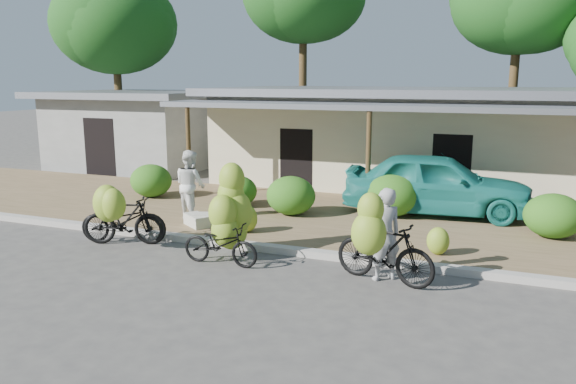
{
  "coord_description": "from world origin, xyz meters",
  "views": [
    {
      "loc": [
        3.48,
        -8.66,
        3.67
      ],
      "look_at": [
        -0.98,
        2.67,
        1.2
      ],
      "focal_mm": 35.0,
      "sensor_mm": 36.0,
      "label": 1
    }
  ],
  "objects_px": {
    "tree_back_left": "(113,22)",
    "teal_van": "(437,184)",
    "bike_far_left": "(119,218)",
    "bike_left": "(123,218)",
    "vendor": "(385,234)",
    "bystander": "(190,185)",
    "sack_near": "(211,219)",
    "sack_far": "(197,220)",
    "bike_right": "(381,246)",
    "bike_center": "(227,223)"
  },
  "relations": [
    {
      "from": "sack_far",
      "to": "teal_van",
      "type": "relative_size",
      "value": 0.16
    },
    {
      "from": "bike_far_left",
      "to": "bystander",
      "type": "relative_size",
      "value": 1.14
    },
    {
      "from": "bike_left",
      "to": "vendor",
      "type": "height_order",
      "value": "vendor"
    },
    {
      "from": "bike_far_left",
      "to": "sack_near",
      "type": "height_order",
      "value": "bike_far_left"
    },
    {
      "from": "tree_back_left",
      "to": "sack_far",
      "type": "distance_m",
      "value": 15.59
    },
    {
      "from": "bike_left",
      "to": "bike_center",
      "type": "bearing_deg",
      "value": -110.87
    },
    {
      "from": "bike_center",
      "to": "sack_far",
      "type": "relative_size",
      "value": 2.66
    },
    {
      "from": "bike_center",
      "to": "bike_far_left",
      "type": "bearing_deg",
      "value": 87.69
    },
    {
      "from": "bystander",
      "to": "sack_near",
      "type": "bearing_deg",
      "value": 178.13
    },
    {
      "from": "bike_left",
      "to": "bike_right",
      "type": "xyz_separation_m",
      "value": [
        5.86,
        -0.29,
        0.09
      ]
    },
    {
      "from": "vendor",
      "to": "teal_van",
      "type": "xyz_separation_m",
      "value": [
        0.31,
        5.12,
        0.07
      ]
    },
    {
      "from": "tree_back_left",
      "to": "bike_center",
      "type": "relative_size",
      "value": 4.17
    },
    {
      "from": "tree_back_left",
      "to": "teal_van",
      "type": "height_order",
      "value": "tree_back_left"
    },
    {
      "from": "sack_far",
      "to": "vendor",
      "type": "relative_size",
      "value": 0.43
    },
    {
      "from": "bike_far_left",
      "to": "bike_left",
      "type": "relative_size",
      "value": 1.04
    },
    {
      "from": "bike_center",
      "to": "vendor",
      "type": "bearing_deg",
      "value": -89.32
    },
    {
      "from": "sack_far",
      "to": "teal_van",
      "type": "height_order",
      "value": "teal_van"
    },
    {
      "from": "tree_back_left",
      "to": "bike_right",
      "type": "bearing_deg",
      "value": -38.7
    },
    {
      "from": "bystander",
      "to": "bike_right",
      "type": "bearing_deg",
      "value": -178.68
    },
    {
      "from": "sack_near",
      "to": "bike_right",
      "type": "bearing_deg",
      "value": -24.58
    },
    {
      "from": "vendor",
      "to": "bystander",
      "type": "xyz_separation_m",
      "value": [
        -5.5,
        2.32,
        0.14
      ]
    },
    {
      "from": "bike_far_left",
      "to": "bike_right",
      "type": "xyz_separation_m",
      "value": [
        5.99,
        -0.33,
        0.11
      ]
    },
    {
      "from": "tree_back_left",
      "to": "bike_far_left",
      "type": "relative_size",
      "value": 4.12
    },
    {
      "from": "bike_far_left",
      "to": "vendor",
      "type": "relative_size",
      "value": 1.16
    },
    {
      "from": "tree_back_left",
      "to": "bystander",
      "type": "distance_m",
      "value": 14.58
    },
    {
      "from": "sack_far",
      "to": "vendor",
      "type": "bearing_deg",
      "value": -18.98
    },
    {
      "from": "bike_center",
      "to": "sack_far",
      "type": "height_order",
      "value": "bike_center"
    },
    {
      "from": "bike_right",
      "to": "sack_far",
      "type": "distance_m",
      "value": 5.39
    },
    {
      "from": "bike_far_left",
      "to": "vendor",
      "type": "xyz_separation_m",
      "value": [
        5.99,
        -0.07,
        0.26
      ]
    },
    {
      "from": "bike_right",
      "to": "teal_van",
      "type": "height_order",
      "value": "bike_right"
    },
    {
      "from": "bike_far_left",
      "to": "vendor",
      "type": "distance_m",
      "value": 6.0
    },
    {
      "from": "tree_back_left",
      "to": "bike_far_left",
      "type": "xyz_separation_m",
      "value": [
        9.2,
        -11.83,
        -5.58
      ]
    },
    {
      "from": "tree_back_left",
      "to": "bike_center",
      "type": "distance_m",
      "value": 17.75
    },
    {
      "from": "tree_back_left",
      "to": "bike_far_left",
      "type": "bearing_deg",
      "value": -52.14
    },
    {
      "from": "vendor",
      "to": "sack_far",
      "type": "bearing_deg",
      "value": -57.54
    },
    {
      "from": "bike_center",
      "to": "sack_far",
      "type": "xyz_separation_m",
      "value": [
        -1.77,
        1.75,
        -0.53
      ]
    },
    {
      "from": "teal_van",
      "to": "bike_left",
      "type": "bearing_deg",
      "value": 123.88
    },
    {
      "from": "bike_left",
      "to": "sack_far",
      "type": "distance_m",
      "value": 1.93
    },
    {
      "from": "tree_back_left",
      "to": "sack_far",
      "type": "relative_size",
      "value": 11.11
    },
    {
      "from": "bike_right",
      "to": "sack_near",
      "type": "xyz_separation_m",
      "value": [
        -4.68,
        2.14,
        -0.45
      ]
    },
    {
      "from": "bike_far_left",
      "to": "sack_near",
      "type": "xyz_separation_m",
      "value": [
        1.31,
        1.81,
        -0.34
      ]
    },
    {
      "from": "bike_far_left",
      "to": "bike_left",
      "type": "height_order",
      "value": "bike_far_left"
    },
    {
      "from": "bystander",
      "to": "teal_van",
      "type": "bearing_deg",
      "value": -127.79
    },
    {
      "from": "tree_back_left",
      "to": "bike_right",
      "type": "height_order",
      "value": "tree_back_left"
    },
    {
      "from": "sack_near",
      "to": "bystander",
      "type": "bearing_deg",
      "value": 151.66
    },
    {
      "from": "bike_right",
      "to": "sack_near",
      "type": "height_order",
      "value": "bike_right"
    },
    {
      "from": "bike_center",
      "to": "teal_van",
      "type": "xyz_separation_m",
      "value": [
        3.53,
        5.16,
        0.15
      ]
    },
    {
      "from": "bystander",
      "to": "bike_center",
      "type": "bearing_deg",
      "value": 160.51
    },
    {
      "from": "vendor",
      "to": "teal_van",
      "type": "bearing_deg",
      "value": -132.02
    },
    {
      "from": "bike_center",
      "to": "sack_far",
      "type": "distance_m",
      "value": 2.55
    }
  ]
}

